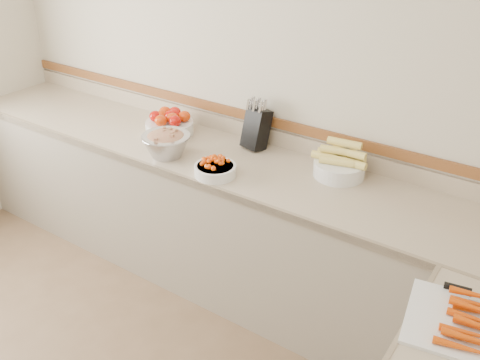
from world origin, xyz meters
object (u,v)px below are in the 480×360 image
Objects in this scene: corn_bowl at (340,164)px; cutting_board at (474,325)px; knife_block at (256,128)px; tomato_bowl at (169,123)px; rhubarb_bowl at (166,143)px; cherry_tomato_bowl at (215,168)px.

corn_bowl is 1.20m from cutting_board.
knife_block is 0.59m from tomato_bowl.
rhubarb_bowl is (0.20, -0.26, 0.01)m from tomato_bowl.
corn_bowl is 1.09× the size of rhubarb_bowl.
knife_block reaches higher than tomato_bowl.
cutting_board is (2.04, -0.71, -0.05)m from tomato_bowl.
rhubarb_bowl is (-0.38, 0.03, 0.04)m from cherry_tomato_bowl.
tomato_bowl is 1.32× the size of cherry_tomato_bowl.
cherry_tomato_bowl reaches higher than cutting_board.
cherry_tomato_bowl is at bearing -88.80° from knife_block.
cherry_tomato_bowl is at bearing -145.96° from corn_bowl.
knife_block is 1.04× the size of tomato_bowl.
tomato_bowl is 0.99× the size of corn_bowl.
cherry_tomato_bowl is 0.45× the size of cutting_board.
knife_block is at bearing 91.20° from cherry_tomato_bowl.
corn_bowl is at bearing 4.45° from tomato_bowl.
corn_bowl is at bearing 20.21° from rhubarb_bowl.
knife_block is 0.55m from rhubarb_bowl.
cutting_board is at bearing -15.92° from cherry_tomato_bowl.
tomato_bowl is at bearing 127.64° from rhubarb_bowl.
corn_bowl reaches higher than rhubarb_bowl.
cherry_tomato_bowl is at bearing -5.00° from rhubarb_bowl.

